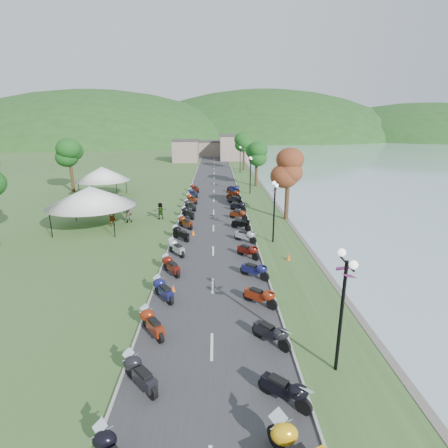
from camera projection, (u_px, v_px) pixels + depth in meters
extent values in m
plane|color=#497035|center=(211.00, 420.00, 11.89)|extent=(400.00, 400.00, 0.00)
cube|color=#353538|center=(214.00, 191.00, 50.22)|extent=(7.00, 120.00, 0.02)
cube|color=gray|center=(207.00, 149.00, 92.58)|extent=(18.00, 16.00, 5.00)
imported|color=slate|center=(113.00, 226.00, 33.75)|extent=(0.83, 0.81, 1.85)
imported|color=slate|center=(128.00, 222.00, 34.99)|extent=(1.01, 0.79, 1.83)
imported|color=slate|center=(121.00, 210.00, 39.82)|extent=(0.93, 1.16, 1.68)
cone|color=#F2590C|center=(173.00, 288.00, 20.70)|extent=(0.28, 0.28, 0.44)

